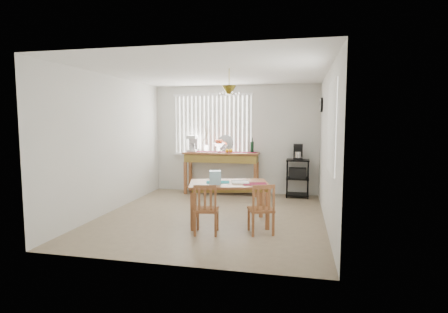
% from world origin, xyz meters
% --- Properties ---
extents(ground, '(4.00, 4.50, 0.01)m').
position_xyz_m(ground, '(0.00, 0.00, -0.01)').
color(ground, gray).
extents(room_shell, '(4.20, 4.70, 2.70)m').
position_xyz_m(room_shell, '(0.00, 0.02, 1.69)').
color(room_shell, silver).
rests_on(room_shell, ground).
extents(sideboard, '(1.79, 0.50, 1.01)m').
position_xyz_m(sideboard, '(-0.26, 1.98, 0.76)').
color(sideboard, brown).
rests_on(sideboard, ground).
extents(sideboard_items, '(1.70, 0.43, 0.77)m').
position_xyz_m(sideboard_items, '(-0.57, 2.00, 1.17)').
color(sideboard_items, maroon).
rests_on(sideboard_items, sideboard).
extents(wire_cart, '(0.51, 0.41, 0.87)m').
position_xyz_m(wire_cart, '(1.51, 2.00, 0.52)').
color(wire_cart, black).
rests_on(wire_cart, ground).
extents(cart_items, '(0.20, 0.25, 0.36)m').
position_xyz_m(cart_items, '(1.51, 2.01, 1.03)').
color(cart_items, black).
rests_on(cart_items, wire_cart).
extents(dining_table, '(1.48, 1.14, 0.70)m').
position_xyz_m(dining_table, '(0.39, -0.38, 0.62)').
color(dining_table, brown).
rests_on(dining_table, ground).
extents(table_items, '(1.09, 0.49, 0.22)m').
position_xyz_m(table_items, '(0.29, -0.52, 0.79)').
color(table_items, '#16747E').
rests_on(table_items, dining_table).
extents(chair_left, '(0.41, 0.41, 0.79)m').
position_xyz_m(chair_left, '(0.16, -1.02, 0.39)').
color(chair_left, brown).
rests_on(chair_left, ground).
extents(chair_right, '(0.47, 0.47, 0.79)m').
position_xyz_m(chair_right, '(0.99, -0.83, 0.39)').
color(chair_right, brown).
rests_on(chair_right, ground).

